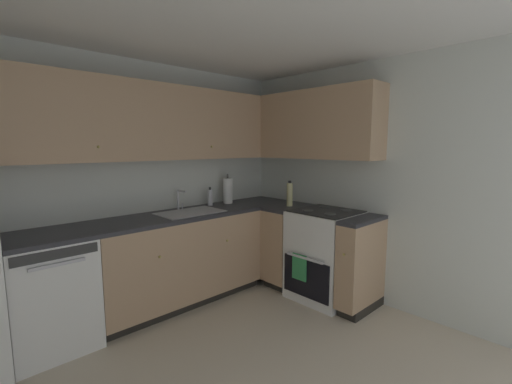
{
  "coord_description": "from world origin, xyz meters",
  "views": [
    {
      "loc": [
        -1.3,
        -1.47,
        1.59
      ],
      "look_at": [
        0.99,
        0.93,
        1.14
      ],
      "focal_mm": 24.01,
      "sensor_mm": 36.0,
      "label": 1
    }
  ],
  "objects_px": {
    "oven_range": "(325,254)",
    "soap_bottle": "(210,197)",
    "dishwasher": "(50,294)",
    "oil_bottle": "(290,194)",
    "paper_towel_roll": "(228,191)"
  },
  "relations": [
    {
      "from": "oven_range",
      "to": "soap_bottle",
      "type": "relative_size",
      "value": 5.09
    },
    {
      "from": "dishwasher",
      "to": "soap_bottle",
      "type": "bearing_deg",
      "value": 6.15
    },
    {
      "from": "dishwasher",
      "to": "soap_bottle",
      "type": "distance_m",
      "value": 1.78
    },
    {
      "from": "oven_range",
      "to": "oil_bottle",
      "type": "height_order",
      "value": "oil_bottle"
    },
    {
      "from": "paper_towel_roll",
      "to": "oil_bottle",
      "type": "distance_m",
      "value": 0.73
    },
    {
      "from": "soap_bottle",
      "to": "oil_bottle",
      "type": "distance_m",
      "value": 0.9
    },
    {
      "from": "oven_range",
      "to": "oil_bottle",
      "type": "relative_size",
      "value": 3.75
    },
    {
      "from": "oven_range",
      "to": "oil_bottle",
      "type": "distance_m",
      "value": 0.76
    },
    {
      "from": "soap_bottle",
      "to": "paper_towel_roll",
      "type": "distance_m",
      "value": 0.25
    },
    {
      "from": "soap_bottle",
      "to": "paper_towel_roll",
      "type": "height_order",
      "value": "paper_towel_roll"
    },
    {
      "from": "dishwasher",
      "to": "soap_bottle",
      "type": "relative_size",
      "value": 4.21
    },
    {
      "from": "dishwasher",
      "to": "oven_range",
      "type": "bearing_deg",
      "value": -22.3
    },
    {
      "from": "dishwasher",
      "to": "oil_bottle",
      "type": "relative_size",
      "value": 3.1
    },
    {
      "from": "paper_towel_roll",
      "to": "oven_range",
      "type": "bearing_deg",
      "value": -70.16
    },
    {
      "from": "oven_range",
      "to": "paper_towel_roll",
      "type": "relative_size",
      "value": 3.01
    }
  ]
}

